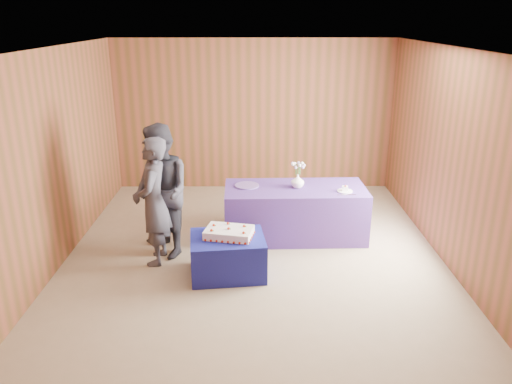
{
  "coord_description": "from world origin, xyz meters",
  "views": [
    {
      "loc": [
        -0.0,
        -5.95,
        3.06
      ],
      "look_at": [
        0.03,
        0.1,
        0.91
      ],
      "focal_mm": 35.0,
      "sensor_mm": 36.0,
      "label": 1
    }
  ],
  "objects_px": {
    "cake_table": "(228,256)",
    "guest_right": "(161,192)",
    "sheet_cake": "(229,233)",
    "guest_left": "(154,202)",
    "vase": "(298,181)",
    "serving_table": "(295,212)"
  },
  "relations": [
    {
      "from": "sheet_cake",
      "to": "guest_left",
      "type": "bearing_deg",
      "value": 172.91
    },
    {
      "from": "sheet_cake",
      "to": "guest_right",
      "type": "distance_m",
      "value": 1.11
    },
    {
      "from": "sheet_cake",
      "to": "serving_table",
      "type": "bearing_deg",
      "value": 62.96
    },
    {
      "from": "serving_table",
      "to": "guest_right",
      "type": "xyz_separation_m",
      "value": [
        -1.8,
        -0.57,
        0.51
      ]
    },
    {
      "from": "guest_right",
      "to": "serving_table",
      "type": "bearing_deg",
      "value": 72.82
    },
    {
      "from": "cake_table",
      "to": "sheet_cake",
      "type": "bearing_deg",
      "value": 47.32
    },
    {
      "from": "sheet_cake",
      "to": "vase",
      "type": "bearing_deg",
      "value": 62.21
    },
    {
      "from": "serving_table",
      "to": "guest_right",
      "type": "distance_m",
      "value": 1.96
    },
    {
      "from": "sheet_cake",
      "to": "guest_right",
      "type": "xyz_separation_m",
      "value": [
        -0.91,
        0.55,
        0.34
      ]
    },
    {
      "from": "cake_table",
      "to": "vase",
      "type": "distance_m",
      "value": 1.6
    },
    {
      "from": "cake_table",
      "to": "vase",
      "type": "relative_size",
      "value": 4.65
    },
    {
      "from": "sheet_cake",
      "to": "guest_left",
      "type": "relative_size",
      "value": 0.4
    },
    {
      "from": "cake_table",
      "to": "guest_right",
      "type": "relative_size",
      "value": 0.51
    },
    {
      "from": "vase",
      "to": "cake_table",
      "type": "bearing_deg",
      "value": -129.57
    },
    {
      "from": "serving_table",
      "to": "sheet_cake",
      "type": "xyz_separation_m",
      "value": [
        -0.9,
        -1.11,
        0.18
      ]
    },
    {
      "from": "sheet_cake",
      "to": "guest_right",
      "type": "bearing_deg",
      "value": 160.81
    },
    {
      "from": "cake_table",
      "to": "guest_left",
      "type": "bearing_deg",
      "value": 152.6
    },
    {
      "from": "cake_table",
      "to": "guest_left",
      "type": "xyz_separation_m",
      "value": [
        -0.94,
        0.36,
        0.58
      ]
    },
    {
      "from": "sheet_cake",
      "to": "guest_left",
      "type": "distance_m",
      "value": 1.05
    },
    {
      "from": "cake_table",
      "to": "guest_right",
      "type": "xyz_separation_m",
      "value": [
        -0.89,
        0.57,
        0.64
      ]
    },
    {
      "from": "cake_table",
      "to": "guest_left",
      "type": "relative_size",
      "value": 0.54
    },
    {
      "from": "guest_left",
      "to": "guest_right",
      "type": "height_order",
      "value": "guest_right"
    }
  ]
}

